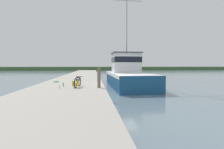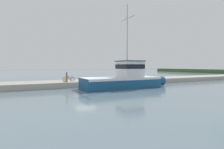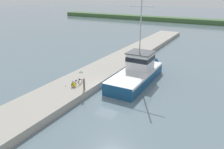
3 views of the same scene
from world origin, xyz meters
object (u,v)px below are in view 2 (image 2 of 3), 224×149
at_px(fishing_boat_main, 125,78).
at_px(mooring_post, 67,77).
at_px(bicycle_touring, 68,79).
at_px(water_bottle_on_curb, 70,80).
at_px(water_bottle_by_bike, 62,80).

distance_m(fishing_boat_main, mooring_post, 7.77).
bearing_deg(bicycle_touring, fishing_boat_main, 64.96).
bearing_deg(bicycle_touring, water_bottle_on_curb, 159.99).
height_order(fishing_boat_main, water_bottle_by_bike, fishing_boat_main).
relative_size(mooring_post, water_bottle_on_curb, 5.49).
relative_size(fishing_boat_main, bicycle_touring, 7.71).
height_order(bicycle_touring, mooring_post, mooring_post).
xyz_separation_m(fishing_boat_main, bicycle_touring, (-4.76, -6.61, -0.20)).
relative_size(bicycle_touring, water_bottle_by_bike, 7.28).
bearing_deg(water_bottle_by_bike, bicycle_touring, 26.77).
distance_m(fishing_boat_main, water_bottle_by_bike, 9.24).
xyz_separation_m(bicycle_touring, water_bottle_on_curb, (-1.02, 0.61, -0.20)).
relative_size(fishing_boat_main, water_bottle_on_curb, 51.21).
xyz_separation_m(fishing_boat_main, water_bottle_by_bike, (-5.83, -7.15, -0.41)).
bearing_deg(mooring_post, fishing_boat_main, 64.99).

